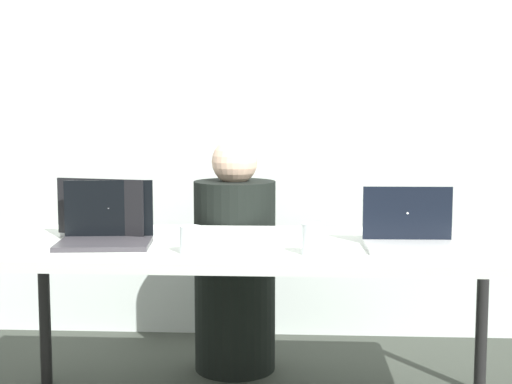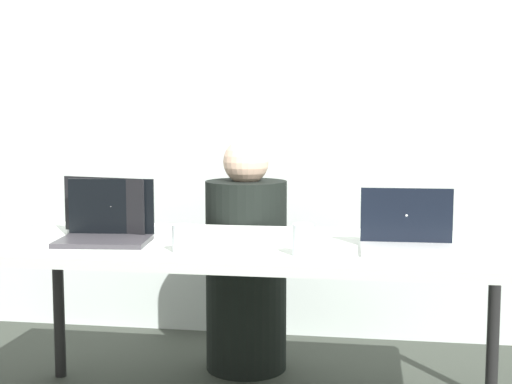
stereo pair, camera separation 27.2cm
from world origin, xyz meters
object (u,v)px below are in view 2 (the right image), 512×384
person_at_center (246,268)px  water_glass_right (303,242)px  water_glass_left (183,240)px  laptop_front_right (408,237)px  laptop_front_left (106,229)px  laptop_back_left (115,221)px

person_at_center → water_glass_right: 0.92m
water_glass_left → person_at_center: bearing=84.1°
person_at_center → laptop_front_right: person_at_center is taller
laptop_front_right → water_glass_right: 0.38m
person_at_center → laptop_front_left: person_at_center is taller
person_at_center → water_glass_left: person_at_center is taller
laptop_back_left → water_glass_right: bearing=170.0°
laptop_front_right → laptop_front_left: bearing=178.2°
laptop_front_left → person_at_center: bearing=52.0°
laptop_back_left → water_glass_right: size_ratio=3.77×
laptop_front_right → laptop_back_left: (-1.14, 0.19, 0.00)m
laptop_back_left → water_glass_left: (0.37, -0.33, -0.01)m
person_at_center → water_glass_left: bearing=97.2°
laptop_front_right → water_glass_left: laptop_front_right is taller
water_glass_right → laptop_front_left: bearing=168.6°
laptop_front_right → laptop_front_left: 1.11m
laptop_back_left → water_glass_right: 0.85m
laptop_back_left → laptop_front_right: bearing=-176.3°
water_glass_right → laptop_front_right: bearing=22.4°
water_glass_left → water_glass_right: bearing=-0.3°
laptop_front_right → water_glass_right: size_ratio=3.08×
water_glass_left → water_glass_right: 0.42m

